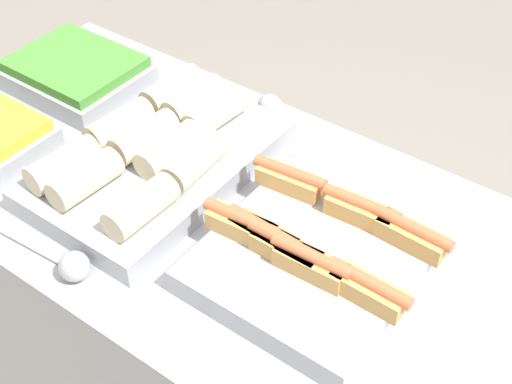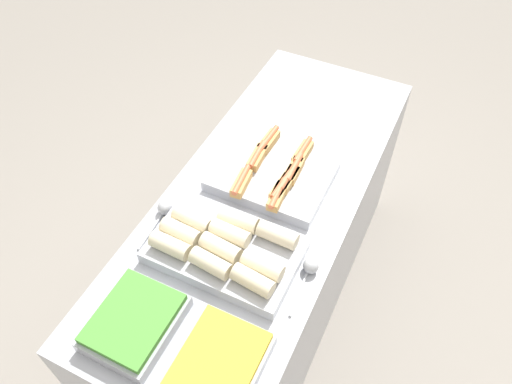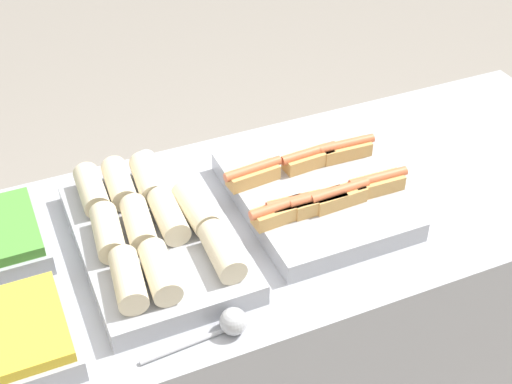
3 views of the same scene
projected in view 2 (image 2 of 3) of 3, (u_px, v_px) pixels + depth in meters
The scene contains 8 objects.
ground_plane at pixel (263, 302), 2.61m from camera, with size 12.00×12.00×0.00m, color gray.
counter at pixel (264, 255), 2.27m from camera, with size 1.79×0.70×0.90m.
tray_hotdogs at pixel (273, 174), 1.94m from camera, with size 0.40×0.44×0.10m.
tray_wraps at pixel (225, 248), 1.70m from camera, with size 0.32×0.51×0.11m.
tray_side_front at pixel (219, 363), 1.45m from camera, with size 0.29×0.24×0.07m.
tray_side_back at pixel (135, 322), 1.54m from camera, with size 0.29×0.24×0.07m.
serving_spoon_near at pixel (310, 268), 1.67m from camera, with size 0.22×0.05×0.05m.
serving_spoon_far at pixel (164, 210), 1.84m from camera, with size 0.22×0.05×0.05m.
Camera 2 is at (-1.15, -0.52, 2.36)m, focal length 35.00 mm.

